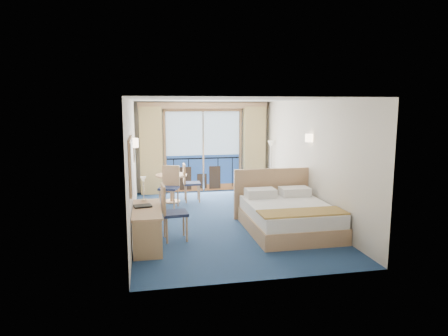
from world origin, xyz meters
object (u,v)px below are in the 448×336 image
(desk, at_px, (147,232))
(table_chair_a, at_px, (189,180))
(nightstand, at_px, (291,201))
(desk_chair, at_px, (170,209))
(table_chair_b, at_px, (170,184))
(armchair, at_px, (265,189))
(round_table, at_px, (171,181))
(bed, at_px, (288,215))
(floor_lamp, at_px, (271,154))

(desk, relative_size, table_chair_a, 1.47)
(nightstand, bearing_deg, desk_chair, -152.40)
(desk_chair, relative_size, table_chair_b, 1.03)
(desk_chair, bearing_deg, armchair, -48.91)
(desk, distance_m, table_chair_b, 3.27)
(armchair, xyz_separation_m, round_table, (-2.48, 0.42, 0.23))
(bed, xyz_separation_m, armchair, (0.28, 2.56, 0.01))
(nightstand, xyz_separation_m, armchair, (-0.36, 1.08, 0.08))
(table_chair_b, bearing_deg, floor_lamp, 38.83)
(floor_lamp, height_order, round_table, floor_lamp)
(desk, distance_m, round_table, 3.80)
(floor_lamp, height_order, table_chair_b, floor_lamp)
(desk, height_order, table_chair_b, table_chair_b)
(nightstand, height_order, desk_chair, desk_chair)
(desk, relative_size, desk_chair, 1.39)
(bed, xyz_separation_m, table_chair_b, (-2.28, 2.45, 0.28))
(nightstand, distance_m, table_chair_b, 3.09)
(armchair, xyz_separation_m, table_chair_a, (-2.02, 0.39, 0.24))
(nightstand, xyz_separation_m, table_chair_a, (-2.38, 1.47, 0.32))
(bed, xyz_separation_m, table_chair_a, (-1.73, 2.95, 0.26))
(round_table, height_order, table_chair_a, table_chair_a)
(bed, distance_m, armchair, 2.58)
(table_chair_a, bearing_deg, desk, 164.31)
(bed, height_order, desk, bed)
(round_table, bearing_deg, table_chair_b, -98.20)
(table_chair_b, bearing_deg, armchair, 22.24)
(desk_chair, bearing_deg, table_chair_b, -7.06)
(bed, distance_m, floor_lamp, 3.67)
(nightstand, relative_size, desk, 0.34)
(desk, bearing_deg, table_chair_a, 72.93)
(bed, height_order, floor_lamp, floor_lamp)
(bed, bearing_deg, table_chair_a, 120.44)
(table_chair_b, bearing_deg, table_chair_a, 62.53)
(nightstand, bearing_deg, desk, -147.55)
(nightstand, xyz_separation_m, table_chair_b, (-2.92, 0.97, 0.34))
(desk, height_order, round_table, round_table)
(desk_chair, distance_m, table_chair_a, 3.16)
(armchair, height_order, table_chair_b, table_chair_b)
(bed, relative_size, armchair, 2.95)
(desk, bearing_deg, desk_chair, 54.85)
(desk_chair, distance_m, table_chair_b, 2.58)
(nightstand, height_order, table_chair_a, table_chair_a)
(table_chair_a, bearing_deg, round_table, 87.63)
(round_table, height_order, table_chair_b, table_chair_b)
(nightstand, height_order, floor_lamp, floor_lamp)
(floor_lamp, bearing_deg, desk, -130.37)
(floor_lamp, xyz_separation_m, table_chair_a, (-2.47, -0.54, -0.60))
(nightstand, bearing_deg, table_chair_b, 161.57)
(bed, relative_size, round_table, 2.61)
(desk, bearing_deg, bed, 14.73)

